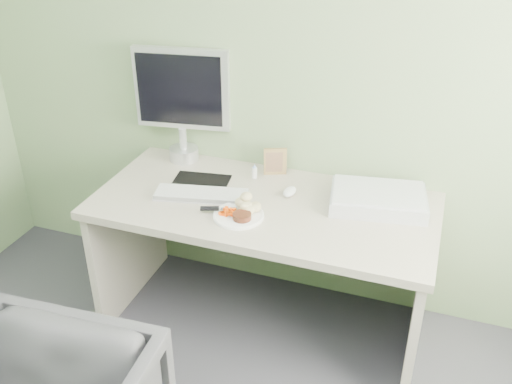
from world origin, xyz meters
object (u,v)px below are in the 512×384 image
(scanner, at_px, (378,200))
(monitor, at_px, (182,99))
(plate, at_px, (239,216))
(desk, at_px, (263,235))

(scanner, height_order, monitor, monitor)
(monitor, bearing_deg, plate, -52.83)
(scanner, bearing_deg, desk, -173.76)
(scanner, distance_m, monitor, 1.11)
(plate, xyz_separation_m, scanner, (0.57, 0.30, 0.03))
(scanner, bearing_deg, plate, -161.73)
(desk, xyz_separation_m, monitor, (-0.55, 0.32, 0.52))
(desk, bearing_deg, monitor, 150.10)
(desk, height_order, scanner, scanner)
(desk, height_order, monitor, monitor)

